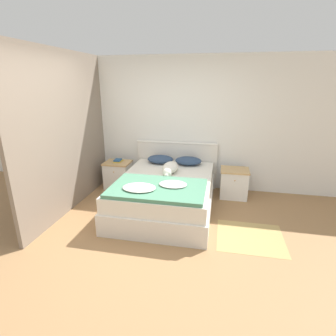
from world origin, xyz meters
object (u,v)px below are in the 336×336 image
nightstand_left (118,175)px  bed (166,194)px  pillow_right (188,161)px  dog (170,168)px  book_stack (118,161)px  pillow_left (160,159)px  nightstand_right (234,183)px

nightstand_left → bed: bearing=-33.0°
bed → pillow_right: (0.27, 0.80, 0.36)m
nightstand_left → dog: size_ratio=0.78×
book_stack → pillow_left: bearing=1.3°
book_stack → bed: bearing=-34.2°
bed → book_stack: 1.41m
bed → pillow_left: pillow_left is taller
pillow_left → dog: dog is taller
bed → pillow_right: 0.92m
bed → pillow_left: (-0.27, 0.80, 0.36)m
nightstand_right → dog: (-1.12, -0.48, 0.37)m
nightstand_left → pillow_right: bearing=2.1°
pillow_right → dog: 0.59m
pillow_right → book_stack: 1.42m
pillow_left → book_stack: (-0.87, -0.02, -0.07)m
bed → dog: size_ratio=3.00×
nightstand_right → book_stack: size_ratio=2.61×
pillow_left → pillow_right: size_ratio=1.00×
nightstand_left → pillow_left: (0.87, 0.05, 0.37)m
pillow_left → pillow_right: same height
nightstand_right → book_stack: book_stack is taller
book_stack → nightstand_right: bearing=-0.8°
nightstand_left → nightstand_right: 2.29m
nightstand_left → pillow_left: size_ratio=1.08×
pillow_right → dog: (-0.25, -0.54, 0.01)m
pillow_left → dog: 0.61m
nightstand_left → book_stack: size_ratio=2.61×
bed → pillow_right: pillow_right is taller
pillow_left → book_stack: size_ratio=2.42×
nightstand_right → dog: bearing=-156.7°
pillow_left → nightstand_right: bearing=-2.1°
pillow_right → nightstand_left: bearing=-177.9°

